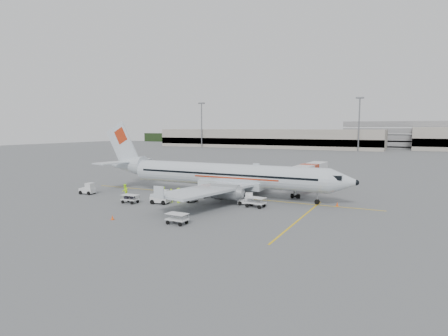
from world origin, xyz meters
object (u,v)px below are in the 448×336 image
at_px(aircraft, 226,160).
at_px(belt_loader, 185,191).
at_px(tug_aft, 87,188).
at_px(tug_mid, 160,197).
at_px(jet_bridge, 309,178).
at_px(tug_fore, 246,199).

height_order(aircraft, belt_loader, aircraft).
bearing_deg(tug_aft, aircraft, 15.02).
height_order(aircraft, tug_mid, aircraft).
distance_m(tug_mid, tug_aft, 13.71).
bearing_deg(aircraft, tug_mid, -122.77).
xyz_separation_m(jet_bridge, belt_loader, (-13.00, -14.00, -0.87)).
xyz_separation_m(aircraft, jet_bridge, (9.61, 8.76, -3.09)).
distance_m(aircraft, tug_mid, 10.74).
bearing_deg(belt_loader, tug_mid, -104.97).
xyz_separation_m(jet_bridge, tug_fore, (-4.89, -12.78, -1.36)).
bearing_deg(tug_mid, tug_fore, 16.14).
relative_size(aircraft, tug_mid, 16.50).
distance_m(jet_bridge, belt_loader, 19.13).
bearing_deg(aircraft, tug_aft, -159.44).
relative_size(aircraft, jet_bridge, 2.34).
distance_m(jet_bridge, tug_aft, 32.77).
distance_m(aircraft, tug_aft, 20.75).
bearing_deg(tug_fore, aircraft, 122.13).
bearing_deg(jet_bridge, tug_mid, -126.74).
bearing_deg(jet_bridge, tug_aft, -146.35).
relative_size(jet_bridge, belt_loader, 3.50).
xyz_separation_m(aircraft, tug_fore, (4.72, -4.01, -4.46)).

